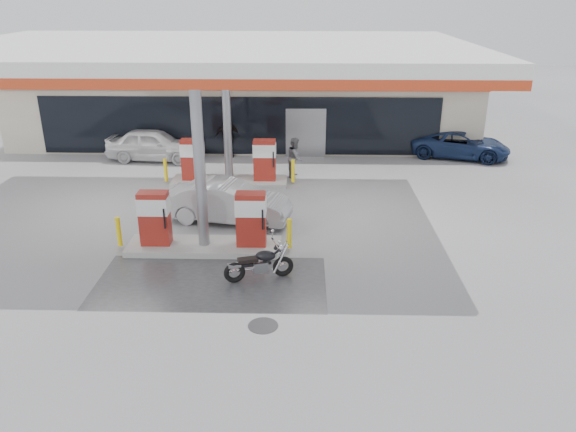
{
  "coord_description": "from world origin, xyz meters",
  "views": [
    {
      "loc": [
        2.86,
        -12.9,
        7.16
      ],
      "look_at": [
        2.47,
        1.73,
        1.2
      ],
      "focal_mm": 35.0,
      "sensor_mm": 36.0,
      "label": 1
    }
  ],
  "objects_px": {
    "pump_island_near": "(203,227)",
    "hatchback_silver": "(228,202)",
    "parked_motorcycle": "(260,264)",
    "attendant": "(295,157)",
    "sedan_white": "(154,145)",
    "pump_island_far": "(229,166)",
    "parked_car_left": "(102,132)",
    "parked_car_right": "(460,144)",
    "biker_walking": "(228,136)"
  },
  "relations": [
    {
      "from": "pump_island_far",
      "to": "parked_car_left",
      "type": "bearing_deg",
      "value": 139.48
    },
    {
      "from": "pump_island_far",
      "to": "biker_walking",
      "type": "height_order",
      "value": "biker_walking"
    },
    {
      "from": "pump_island_far",
      "to": "parked_motorcycle",
      "type": "distance_m",
      "value": 7.98
    },
    {
      "from": "sedan_white",
      "to": "pump_island_near",
      "type": "bearing_deg",
      "value": -152.51
    },
    {
      "from": "biker_walking",
      "to": "hatchback_silver",
      "type": "bearing_deg",
      "value": -99.7
    },
    {
      "from": "attendant",
      "to": "hatchback_silver",
      "type": "relative_size",
      "value": 0.39
    },
    {
      "from": "pump_island_near",
      "to": "hatchback_silver",
      "type": "bearing_deg",
      "value": 78.65
    },
    {
      "from": "pump_island_far",
      "to": "hatchback_silver",
      "type": "height_order",
      "value": "pump_island_far"
    },
    {
      "from": "pump_island_near",
      "to": "parked_car_right",
      "type": "distance_m",
      "value": 14.14
    },
    {
      "from": "pump_island_near",
      "to": "sedan_white",
      "type": "xyz_separation_m",
      "value": [
        -3.76,
        9.2,
        -0.01
      ]
    },
    {
      "from": "parked_car_right",
      "to": "parked_car_left",
      "type": "bearing_deg",
      "value": 99.59
    },
    {
      "from": "pump_island_far",
      "to": "parked_car_left",
      "type": "distance_m",
      "value": 9.23
    },
    {
      "from": "parked_car_left",
      "to": "hatchback_silver",
      "type": "bearing_deg",
      "value": -143.22
    },
    {
      "from": "pump_island_far",
      "to": "parked_car_right",
      "type": "xyz_separation_m",
      "value": [
        10.0,
        4.0,
        -0.11
      ]
    },
    {
      "from": "pump_island_near",
      "to": "sedan_white",
      "type": "bearing_deg",
      "value": 112.23
    },
    {
      "from": "parked_motorcycle",
      "to": "parked_car_left",
      "type": "height_order",
      "value": "parked_car_left"
    },
    {
      "from": "sedan_white",
      "to": "parked_car_right",
      "type": "height_order",
      "value": "sedan_white"
    },
    {
      "from": "parked_car_right",
      "to": "pump_island_far",
      "type": "bearing_deg",
      "value": 128.09
    },
    {
      "from": "hatchback_silver",
      "to": "parked_motorcycle",
      "type": "bearing_deg",
      "value": -150.75
    },
    {
      "from": "pump_island_far",
      "to": "hatchback_silver",
      "type": "bearing_deg",
      "value": -83.37
    },
    {
      "from": "pump_island_near",
      "to": "parked_car_left",
      "type": "distance_m",
      "value": 13.9
    },
    {
      "from": "parked_car_left",
      "to": "sedan_white",
      "type": "bearing_deg",
      "value": -131.18
    },
    {
      "from": "pump_island_near",
      "to": "hatchback_silver",
      "type": "relative_size",
      "value": 1.26
    },
    {
      "from": "sedan_white",
      "to": "parked_car_left",
      "type": "bearing_deg",
      "value": 54.59
    },
    {
      "from": "hatchback_silver",
      "to": "parked_car_left",
      "type": "height_order",
      "value": "hatchback_silver"
    },
    {
      "from": "pump_island_far",
      "to": "hatchback_silver",
      "type": "distance_m",
      "value": 3.83
    },
    {
      "from": "hatchback_silver",
      "to": "pump_island_near",
      "type": "bearing_deg",
      "value": 179.27
    },
    {
      "from": "parked_car_right",
      "to": "biker_walking",
      "type": "height_order",
      "value": "biker_walking"
    },
    {
      "from": "parked_motorcycle",
      "to": "sedan_white",
      "type": "height_order",
      "value": "sedan_white"
    },
    {
      "from": "parked_motorcycle",
      "to": "sedan_white",
      "type": "distance_m",
      "value": 12.29
    },
    {
      "from": "parked_motorcycle",
      "to": "sedan_white",
      "type": "relative_size",
      "value": 0.45
    },
    {
      "from": "parked_motorcycle",
      "to": "hatchback_silver",
      "type": "xyz_separation_m",
      "value": [
        -1.34,
        3.97,
        0.24
      ]
    },
    {
      "from": "pump_island_near",
      "to": "parked_car_right",
      "type": "xyz_separation_m",
      "value": [
        10.0,
        10.0,
        -0.11
      ]
    },
    {
      "from": "parked_motorcycle",
      "to": "biker_walking",
      "type": "xyz_separation_m",
      "value": [
        -2.3,
        11.57,
        0.52
      ]
    },
    {
      "from": "pump_island_far",
      "to": "sedan_white",
      "type": "xyz_separation_m",
      "value": [
        -3.76,
        3.2,
        -0.01
      ]
    },
    {
      "from": "pump_island_far",
      "to": "parked_motorcycle",
      "type": "bearing_deg",
      "value": -77.1
    },
    {
      "from": "attendant",
      "to": "parked_car_right",
      "type": "distance_m",
      "value": 8.02
    },
    {
      "from": "hatchback_silver",
      "to": "sedan_white",
      "type": "bearing_deg",
      "value": 41.6
    },
    {
      "from": "attendant",
      "to": "biker_walking",
      "type": "xyz_separation_m",
      "value": [
        -3.09,
        2.8,
        0.14
      ]
    },
    {
      "from": "attendant",
      "to": "biker_walking",
      "type": "distance_m",
      "value": 4.17
    },
    {
      "from": "parked_motorcycle",
      "to": "hatchback_silver",
      "type": "relative_size",
      "value": 0.45
    },
    {
      "from": "pump_island_far",
      "to": "biker_walking",
      "type": "distance_m",
      "value": 3.84
    },
    {
      "from": "parked_motorcycle",
      "to": "parked_car_right",
      "type": "bearing_deg",
      "value": 37.9
    },
    {
      "from": "parked_car_left",
      "to": "biker_walking",
      "type": "relative_size",
      "value": 2.17
    },
    {
      "from": "parked_car_right",
      "to": "sedan_white",
      "type": "bearing_deg",
      "value": 109.62
    },
    {
      "from": "pump_island_far",
      "to": "parked_motorcycle",
      "type": "relative_size",
      "value": 2.8
    },
    {
      "from": "parked_motorcycle",
      "to": "attendant",
      "type": "height_order",
      "value": "attendant"
    },
    {
      "from": "attendant",
      "to": "hatchback_silver",
      "type": "bearing_deg",
      "value": 165.96
    },
    {
      "from": "biker_walking",
      "to": "parked_car_left",
      "type": "bearing_deg",
      "value": 144.41
    },
    {
      "from": "attendant",
      "to": "biker_walking",
      "type": "bearing_deg",
      "value": 57.63
    }
  ]
}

